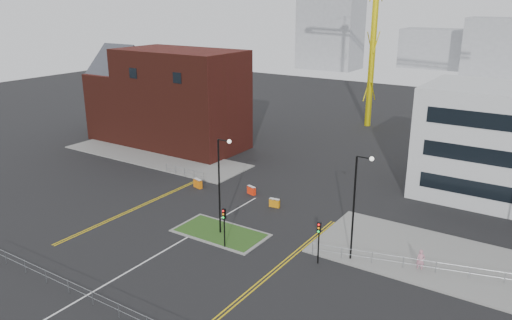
{
  "coord_description": "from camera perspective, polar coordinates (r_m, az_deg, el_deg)",
  "views": [
    {
      "loc": [
        27.65,
        -25.13,
        20.55
      ],
      "look_at": [
        1.15,
        15.32,
        5.0
      ],
      "focal_mm": 35.0,
      "sensor_mm": 36.0,
      "label": 1
    }
  ],
  "objects": [
    {
      "name": "pedestrian",
      "position": [
        42.28,
        18.3,
        -10.84
      ],
      "size": [
        0.76,
        0.61,
        1.81
      ],
      "primitive_type": "imported",
      "rotation": [
        0.0,
        0.0,
        0.3
      ],
      "color": "#C47F92",
      "rests_on": "ground"
    },
    {
      "name": "centre_line",
      "position": [
        43.85,
        -11.04,
        -10.48
      ],
      "size": [
        0.15,
        30.0,
        0.01
      ],
      "primitive_type": "cube",
      "color": "silver",
      "rests_on": "ground"
    },
    {
      "name": "railing_right",
      "position": [
        42.24,
        19.89,
        -11.25
      ],
      "size": [
        19.05,
        5.05,
        1.1
      ],
      "color": "gray",
      "rests_on": "ground"
    },
    {
      "name": "yellow_left_a",
      "position": [
        54.77,
        -12.06,
        -4.62
      ],
      "size": [
        0.12,
        24.0,
        0.01
      ],
      "primitive_type": "cube",
      "color": "gold",
      "rests_on": "ground"
    },
    {
      "name": "railing_front",
      "position": [
        39.01,
        -19.49,
        -13.76
      ],
      "size": [
        24.05,
        0.05,
        1.1
      ],
      "color": "gray",
      "rests_on": "ground"
    },
    {
      "name": "skyline_d",
      "position": [
        169.56,
        21.44,
        11.71
      ],
      "size": [
        30.0,
        12.0,
        12.0
      ],
      "primitive_type": "cube",
      "color": "gray",
      "rests_on": "ground"
    },
    {
      "name": "yellow_left_b",
      "position": [
        54.57,
        -11.83,
        -4.69
      ],
      "size": [
        0.12,
        24.0,
        0.01
      ],
      "primitive_type": "cube",
      "color": "gold",
      "rests_on": "ground"
    },
    {
      "name": "skyline_b",
      "position": [
        156.64,
        27.22,
        11.31
      ],
      "size": [
        24.0,
        12.0,
        16.0
      ],
      "primitive_type": "cube",
      "color": "gray",
      "rests_on": "ground"
    },
    {
      "name": "traffic_light_right",
      "position": [
        40.8,
        7.2,
        -8.48
      ],
      "size": [
        0.28,
        0.33,
        3.65
      ],
      "color": "black",
      "rests_on": "ground"
    },
    {
      "name": "skyline_a",
      "position": [
        160.41,
        8.49,
        14.22
      ],
      "size": [
        18.0,
        12.0,
        22.0
      ],
      "primitive_type": "cube",
      "color": "gray",
      "rests_on": "ground"
    },
    {
      "name": "streetlamp_island",
      "position": [
        44.43,
        -4.02,
        -2.14
      ],
      "size": [
        1.46,
        0.36,
        9.18
      ],
      "color": "black",
      "rests_on": "ground"
    },
    {
      "name": "barrier_mid",
      "position": [
        51.98,
        2.13,
        -4.88
      ],
      "size": [
        1.13,
        0.49,
        0.92
      ],
      "color": "orange",
      "rests_on": "ground"
    },
    {
      "name": "barrier_left",
      "position": [
        57.55,
        -6.67,
        -2.63
      ],
      "size": [
        1.29,
        0.74,
        1.03
      ],
      "color": "orange",
      "rests_on": "ground"
    },
    {
      "name": "ground",
      "position": [
        42.65,
        -12.93,
        -11.48
      ],
      "size": [
        200.0,
        200.0,
        0.0
      ],
      "primitive_type": "plane",
      "color": "black",
      "rests_on": "ground"
    },
    {
      "name": "streetlamp_right_near",
      "position": [
        40.55,
        11.44,
        -4.47
      ],
      "size": [
        1.46,
        0.36,
        9.18
      ],
      "color": "black",
      "rests_on": "ground"
    },
    {
      "name": "island_kerb",
      "position": [
        46.65,
        -4.1,
        -8.31
      ],
      "size": [
        8.6,
        4.6,
        0.08
      ],
      "primitive_type": "cube",
      "color": "slate",
      "rests_on": "ground"
    },
    {
      "name": "yellow_right_b",
      "position": [
        41.35,
        3.02,
        -11.99
      ],
      "size": [
        0.12,
        20.0,
        0.01
      ],
      "primitive_type": "cube",
      "color": "gold",
      "rests_on": "ground"
    },
    {
      "name": "traffic_light_island",
      "position": [
        43.02,
        -3.67,
        -6.92
      ],
      "size": [
        0.28,
        0.33,
        3.65
      ],
      "color": "black",
      "rests_on": "ground"
    },
    {
      "name": "barrier_right",
      "position": [
        55.27,
        -0.53,
        -3.44
      ],
      "size": [
        1.16,
        0.67,
        0.93
      ],
      "color": "red",
      "rests_on": "ground"
    },
    {
      "name": "grass_island",
      "position": [
        46.64,
        -4.1,
        -8.28
      ],
      "size": [
        8.0,
        4.0,
        0.12
      ],
      "primitive_type": "cube",
      "color": "#234A18",
      "rests_on": "ground"
    },
    {
      "name": "pavement_right",
      "position": [
        44.53,
        22.49,
        -11.05
      ],
      "size": [
        24.0,
        10.0,
        0.12
      ],
      "primitive_type": "cube",
      "color": "slate",
      "rests_on": "ground"
    },
    {
      "name": "railing_left",
      "position": [
        61.21,
        -8.16,
        -1.24
      ],
      "size": [
        6.05,
        0.05,
        1.1
      ],
      "color": "gray",
      "rests_on": "ground"
    },
    {
      "name": "pavement_left",
      "position": [
        70.09,
        -11.54,
        0.45
      ],
      "size": [
        28.0,
        8.0,
        0.12
      ],
      "primitive_type": "cube",
      "color": "slate",
      "rests_on": "ground"
    },
    {
      "name": "yellow_right_a",
      "position": [
        41.48,
        2.65,
        -11.88
      ],
      "size": [
        0.12,
        20.0,
        0.01
      ],
      "primitive_type": "cube",
      "color": "gold",
      "rests_on": "ground"
    },
    {
      "name": "brick_building",
      "position": [
        74.66,
        -10.28,
        6.96
      ],
      "size": [
        24.2,
        10.07,
        14.24
      ],
      "color": "#431710",
      "rests_on": "ground"
    }
  ]
}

